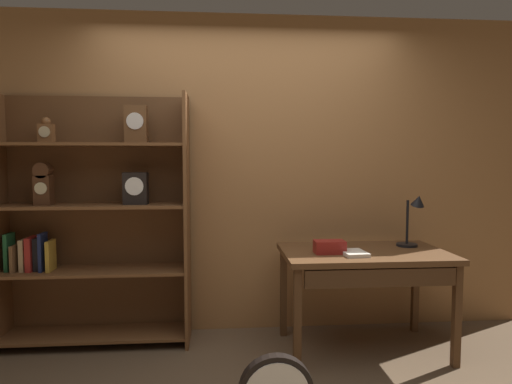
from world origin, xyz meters
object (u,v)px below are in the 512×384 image
at_px(workbench, 365,263).
at_px(desk_lamp, 413,218).
at_px(bookshelf, 92,222).
at_px(open_repair_manual, 354,253).
at_px(toolbox_small, 330,247).

xyz_separation_m(workbench, desk_lamp, (0.42, 0.14, 0.31)).
bearing_deg(bookshelf, desk_lamp, -4.82).
xyz_separation_m(workbench, open_repair_manual, (-0.12, -0.11, 0.10)).
height_order(bookshelf, workbench, bookshelf).
bearing_deg(desk_lamp, open_repair_manual, -155.73).
xyz_separation_m(desk_lamp, toolbox_small, (-0.70, -0.18, -0.18)).
relative_size(bookshelf, toolbox_small, 8.80).
bearing_deg(workbench, toolbox_small, -171.07).
relative_size(workbench, desk_lamp, 2.91).
distance_m(workbench, open_repair_manual, 0.18).
relative_size(bookshelf, open_repair_manual, 8.73).
distance_m(desk_lamp, toolbox_small, 0.74).
bearing_deg(toolbox_small, bookshelf, 167.59).
bearing_deg(bookshelf, toolbox_small, -12.41).
bearing_deg(open_repair_manual, bookshelf, 162.62).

